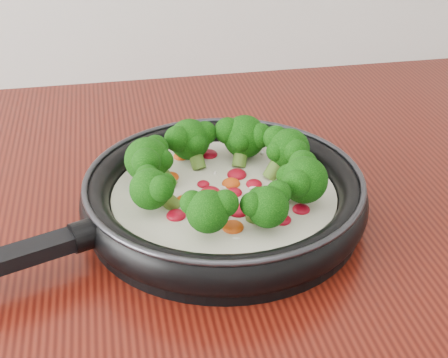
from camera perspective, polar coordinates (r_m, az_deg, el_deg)
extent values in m
cylinder|color=black|center=(0.72, 0.00, -3.04)|extent=(0.39, 0.39, 0.01)
torus|color=black|center=(0.71, 0.00, -1.46)|extent=(0.41, 0.41, 0.03)
torus|color=#2D2D33|center=(0.70, 0.00, 0.03)|extent=(0.39, 0.39, 0.01)
cube|color=black|center=(0.64, -19.19, -6.93)|extent=(0.18, 0.09, 0.02)
cylinder|color=black|center=(0.65, -12.21, -4.88)|extent=(0.04, 0.04, 0.03)
cylinder|color=beige|center=(0.71, 0.00, -1.93)|extent=(0.32, 0.32, 0.02)
ellipsoid|color=#A10719|center=(0.68, 6.90, -2.72)|extent=(0.03, 0.03, 0.01)
ellipsoid|color=#A10719|center=(0.66, 5.21, -3.67)|extent=(0.02, 0.02, 0.01)
ellipsoid|color=#D4460D|center=(0.67, 0.32, -2.76)|extent=(0.02, 0.02, 0.01)
ellipsoid|color=#A10719|center=(0.72, 2.69, -0.46)|extent=(0.03, 0.03, 0.01)
ellipsoid|color=#A10719|center=(0.67, -0.30, -3.07)|extent=(0.03, 0.03, 0.01)
ellipsoid|color=#D4460D|center=(0.73, -4.84, 0.16)|extent=(0.03, 0.03, 0.01)
ellipsoid|color=#A10719|center=(0.74, 1.15, 0.38)|extent=(0.03, 0.03, 0.01)
ellipsoid|color=#A10719|center=(0.68, 0.77, -2.55)|extent=(0.02, 0.02, 0.01)
ellipsoid|color=#D4460D|center=(0.78, -3.83, 2.03)|extent=(0.03, 0.03, 0.01)
ellipsoid|color=#A10719|center=(0.70, -1.22, -1.22)|extent=(0.03, 0.03, 0.01)
ellipsoid|color=#A10719|center=(0.70, 0.92, -1.23)|extent=(0.03, 0.03, 0.01)
ellipsoid|color=#D4460D|center=(0.69, 3.38, -2.05)|extent=(0.03, 0.03, 0.01)
ellipsoid|color=#A10719|center=(0.71, 5.40, -0.90)|extent=(0.02, 0.02, 0.01)
ellipsoid|color=#A10719|center=(0.67, 1.28, -2.87)|extent=(0.03, 0.03, 0.01)
ellipsoid|color=#D4460D|center=(0.72, 0.63, -0.41)|extent=(0.02, 0.02, 0.01)
ellipsoid|color=#A10719|center=(0.78, -1.35, 2.20)|extent=(0.02, 0.02, 0.01)
ellipsoid|color=#A10719|center=(0.67, -4.30, -3.28)|extent=(0.03, 0.03, 0.01)
ellipsoid|color=#D4460D|center=(0.65, 0.80, -4.33)|extent=(0.03, 0.03, 0.01)
ellipsoid|color=#A10719|center=(0.72, -1.86, -0.46)|extent=(0.02, 0.02, 0.01)
ellipsoid|color=#A10719|center=(0.72, 4.97, -0.68)|extent=(0.02, 0.02, 0.01)
ellipsoid|color=#D4460D|center=(0.74, 0.94, 0.43)|extent=(0.02, 0.02, 0.01)
ellipsoid|color=#A10719|center=(0.70, -0.81, -1.59)|extent=(0.03, 0.03, 0.01)
ellipsoid|color=#A10719|center=(0.80, 1.76, 2.75)|extent=(0.03, 0.03, 0.01)
ellipsoid|color=#D4460D|center=(0.69, -3.51, -2.00)|extent=(0.03, 0.03, 0.01)
ellipsoid|color=white|center=(0.71, -6.19, -1.34)|extent=(0.01, 0.01, 0.00)
ellipsoid|color=white|center=(0.79, 3.43, 2.36)|extent=(0.01, 0.01, 0.00)
ellipsoid|color=white|center=(0.71, 7.65, -1.52)|extent=(0.01, 0.01, 0.00)
ellipsoid|color=white|center=(0.70, -0.17, -1.31)|extent=(0.01, 0.01, 0.00)
ellipsoid|color=white|center=(0.72, -7.33, -0.82)|extent=(0.01, 0.01, 0.00)
ellipsoid|color=white|center=(0.63, 1.10, -5.36)|extent=(0.01, 0.01, 0.00)
ellipsoid|color=white|center=(0.70, -2.60, -1.30)|extent=(0.01, 0.01, 0.00)
ellipsoid|color=white|center=(0.74, 1.60, 0.41)|extent=(0.01, 0.01, 0.00)
ellipsoid|color=white|center=(0.72, -4.84, -0.70)|extent=(0.01, 0.01, 0.00)
ellipsoid|color=white|center=(0.77, 5.87, 1.40)|extent=(0.01, 0.01, 0.00)
ellipsoid|color=white|center=(0.74, -0.80, 0.52)|extent=(0.01, 0.01, 0.00)
ellipsoid|color=white|center=(0.74, -4.52, 0.32)|extent=(0.01, 0.01, 0.00)
ellipsoid|color=white|center=(0.76, -6.33, 1.19)|extent=(0.01, 0.01, 0.00)
ellipsoid|color=white|center=(0.69, 1.34, -2.07)|extent=(0.01, 0.01, 0.00)
ellipsoid|color=white|center=(0.71, 2.61, -0.80)|extent=(0.01, 0.00, 0.00)
ellipsoid|color=white|center=(0.71, -0.07, -0.77)|extent=(0.01, 0.01, 0.00)
ellipsoid|color=white|center=(0.75, 3.93, 0.78)|extent=(0.01, 0.01, 0.00)
ellipsoid|color=white|center=(0.78, 4.33, 1.96)|extent=(0.01, 0.01, 0.00)
cylinder|color=olive|center=(0.73, 4.65, 1.17)|extent=(0.04, 0.03, 0.04)
sphere|color=black|center=(0.73, 5.81, 2.67)|extent=(0.06, 0.06, 0.05)
sphere|color=black|center=(0.74, 4.65, 3.65)|extent=(0.04, 0.04, 0.03)
sphere|color=black|center=(0.72, 6.44, 2.44)|extent=(0.04, 0.04, 0.03)
sphere|color=black|center=(0.72, 4.71, 2.48)|extent=(0.03, 0.03, 0.02)
cylinder|color=olive|center=(0.76, 1.50, 2.20)|extent=(0.03, 0.04, 0.03)
sphere|color=black|center=(0.76, 1.85, 3.81)|extent=(0.07, 0.07, 0.05)
sphere|color=black|center=(0.76, 0.33, 4.34)|extent=(0.04, 0.04, 0.03)
sphere|color=black|center=(0.75, 3.20, 3.89)|extent=(0.04, 0.04, 0.03)
sphere|color=black|center=(0.75, 1.50, 3.38)|extent=(0.03, 0.03, 0.03)
cylinder|color=olive|center=(0.75, -2.50, 1.98)|extent=(0.03, 0.03, 0.03)
sphere|color=black|center=(0.76, -3.08, 3.55)|extent=(0.06, 0.06, 0.05)
sphere|color=black|center=(0.74, -4.18, 3.60)|extent=(0.04, 0.04, 0.03)
sphere|color=black|center=(0.76, -1.72, 4.13)|extent=(0.04, 0.04, 0.03)
sphere|color=black|center=(0.74, -2.50, 3.16)|extent=(0.03, 0.03, 0.02)
cylinder|color=olive|center=(0.72, -5.47, 0.36)|extent=(0.04, 0.03, 0.04)
sphere|color=black|center=(0.71, -6.87, 1.71)|extent=(0.06, 0.06, 0.05)
sphere|color=black|center=(0.69, -6.96, 1.49)|extent=(0.04, 0.04, 0.03)
sphere|color=black|center=(0.72, -6.13, 2.78)|extent=(0.04, 0.04, 0.03)
sphere|color=black|center=(0.71, -5.55, 1.70)|extent=(0.03, 0.03, 0.03)
cylinder|color=olive|center=(0.67, -5.21, -1.73)|extent=(0.03, 0.02, 0.03)
sphere|color=black|center=(0.66, -6.61, -0.90)|extent=(0.06, 0.06, 0.04)
sphere|color=black|center=(0.65, -5.63, -0.85)|extent=(0.03, 0.03, 0.03)
sphere|color=black|center=(0.67, -6.85, 0.24)|extent=(0.03, 0.03, 0.03)
sphere|color=black|center=(0.67, -5.23, -0.40)|extent=(0.03, 0.03, 0.02)
cylinder|color=olive|center=(0.64, -1.11, -3.38)|extent=(0.03, 0.04, 0.04)
sphere|color=black|center=(0.62, -1.45, -2.92)|extent=(0.05, 0.05, 0.04)
sphere|color=black|center=(0.61, 0.12, -2.17)|extent=(0.03, 0.03, 0.03)
sphere|color=black|center=(0.62, -2.84, -2.13)|extent=(0.03, 0.03, 0.02)
sphere|color=black|center=(0.63, -1.14, -1.92)|extent=(0.03, 0.03, 0.02)
cylinder|color=olive|center=(0.65, 3.06, -3.02)|extent=(0.03, 0.04, 0.03)
sphere|color=black|center=(0.63, 3.93, -2.50)|extent=(0.05, 0.05, 0.04)
sphere|color=black|center=(0.64, 4.86, -1.27)|extent=(0.03, 0.03, 0.03)
sphere|color=black|center=(0.62, 2.53, -2.27)|extent=(0.03, 0.03, 0.02)
sphere|color=black|center=(0.64, 3.08, -1.62)|extent=(0.03, 0.03, 0.02)
cylinder|color=olive|center=(0.68, 5.62, -1.13)|extent=(0.04, 0.03, 0.04)
sphere|color=black|center=(0.67, 7.18, -0.08)|extent=(0.06, 0.06, 0.05)
sphere|color=black|center=(0.69, 7.05, 1.31)|extent=(0.04, 0.04, 0.03)
sphere|color=black|center=(0.65, 6.57, -0.38)|extent=(0.04, 0.04, 0.03)
sphere|color=black|center=(0.67, 5.74, 0.28)|extent=(0.03, 0.03, 0.02)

